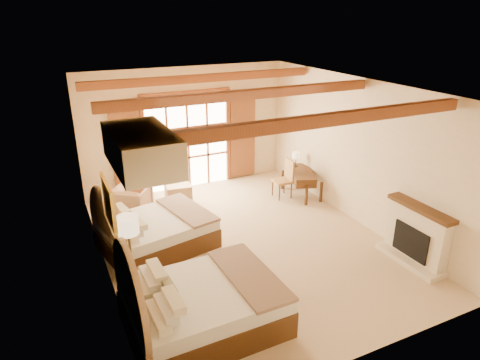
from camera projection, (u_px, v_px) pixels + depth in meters
floor at (245, 243)px, 8.88m from camera, size 7.00×7.00×0.00m
wall_back at (187, 129)px, 11.22m from camera, size 5.50×0.00×5.50m
wall_left at (99, 196)px, 7.18m from camera, size 0.00×7.00×7.00m
wall_right at (358, 152)px, 9.39m from camera, size 0.00×7.00×7.00m
ceiling at (246, 88)px, 7.69m from camera, size 7.00×7.00×0.00m
ceiling_beams at (246, 95)px, 7.74m from camera, size 5.39×4.60×0.18m
french_doors at (188, 142)px, 11.30m from camera, size 3.95×0.08×2.60m
fireplace at (416, 238)px, 8.06m from camera, size 0.46×1.40×1.16m
painting at (109, 204)px, 6.52m from camera, size 0.06×0.95×0.75m
canopy_valance at (141, 149)px, 5.15m from camera, size 0.70×1.40×0.45m
bed_near at (194, 305)px, 6.32m from camera, size 2.28×1.77×1.49m
bed_far at (149, 230)px, 8.52m from camera, size 2.38×1.96×1.37m
nightstand at (138, 290)px, 6.91m from camera, size 0.60×0.60×0.59m
floor_lamp at (128, 231)px, 6.54m from camera, size 0.34×0.34×1.60m
armchair at (132, 201)px, 9.94m from camera, size 1.09×1.10×0.72m
ottoman at (178, 192)px, 10.79m from camera, size 0.69×0.69×0.45m
desk at (301, 182)px, 11.05m from camera, size 0.95×1.34×0.66m
desk_chair at (283, 186)px, 10.97m from camera, size 0.47×0.47×1.00m
desk_lamp at (296, 156)px, 11.19m from camera, size 0.19×0.19×0.38m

